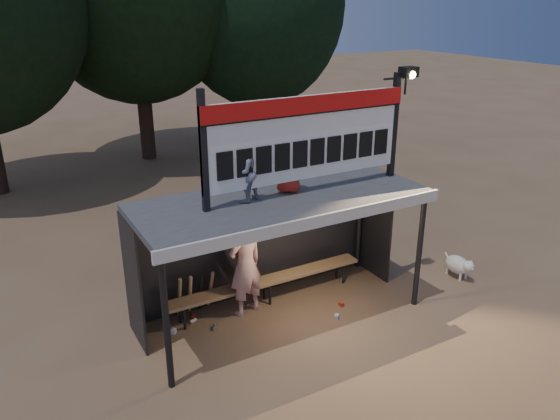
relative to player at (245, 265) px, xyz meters
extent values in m
plane|color=brown|center=(0.50, -0.42, -0.97)|extent=(80.00, 80.00, 0.00)
imported|color=silver|center=(0.00, 0.00, 0.00)|extent=(0.80, 0.62, 1.95)
imported|color=slate|center=(-0.12, -0.34, 1.86)|extent=(0.61, 0.55, 1.02)
imported|color=#A32219|center=(0.73, -0.27, 1.88)|extent=(0.63, 0.57, 1.08)
cube|color=#3B3B3D|center=(0.50, -0.42, 1.29)|extent=(5.00, 2.00, 0.12)
cube|color=silver|center=(0.50, -1.44, 1.25)|extent=(5.10, 0.06, 0.20)
cylinder|color=black|center=(-1.90, -1.32, 0.13)|extent=(0.10, 0.10, 2.20)
cylinder|color=black|center=(2.90, -1.32, 0.13)|extent=(0.10, 0.10, 2.20)
cylinder|color=black|center=(-1.90, 0.48, 0.13)|extent=(0.10, 0.10, 2.20)
cylinder|color=black|center=(2.90, 0.48, 0.13)|extent=(0.10, 0.10, 2.20)
cube|color=black|center=(0.50, 0.58, 0.13)|extent=(5.00, 0.04, 2.20)
cube|color=black|center=(-2.00, 0.08, 0.13)|extent=(0.04, 1.00, 2.20)
cube|color=black|center=(3.00, 0.08, 0.13)|extent=(0.04, 1.00, 2.20)
cylinder|color=black|center=(0.50, 0.58, 1.18)|extent=(5.00, 0.06, 0.06)
cube|color=black|center=(-0.85, -0.42, 2.30)|extent=(0.10, 0.10, 1.90)
cube|color=black|center=(2.85, -0.42, 2.30)|extent=(0.10, 0.10, 1.90)
cube|color=white|center=(1.00, -0.42, 2.30)|extent=(3.80, 0.08, 1.40)
cube|color=red|center=(1.00, -0.47, 2.86)|extent=(3.80, 0.04, 0.28)
cube|color=black|center=(1.00, -0.47, 2.71)|extent=(3.80, 0.02, 0.03)
cube|color=black|center=(-0.53, -0.47, 2.05)|extent=(0.27, 0.03, 0.45)
cube|color=black|center=(-0.19, -0.47, 2.05)|extent=(0.27, 0.03, 0.45)
cube|color=black|center=(0.15, -0.47, 2.05)|extent=(0.27, 0.03, 0.45)
cube|color=black|center=(0.49, -0.47, 2.05)|extent=(0.27, 0.03, 0.45)
cube|color=black|center=(0.83, -0.47, 2.05)|extent=(0.27, 0.03, 0.45)
cube|color=black|center=(1.17, -0.47, 2.05)|extent=(0.27, 0.03, 0.45)
cube|color=black|center=(1.51, -0.47, 2.05)|extent=(0.27, 0.03, 0.45)
cube|color=black|center=(1.85, -0.47, 2.05)|extent=(0.27, 0.03, 0.45)
cube|color=black|center=(2.19, -0.47, 2.05)|extent=(0.27, 0.03, 0.45)
cube|color=black|center=(2.53, -0.47, 2.05)|extent=(0.27, 0.03, 0.45)
cylinder|color=black|center=(2.80, -0.42, 3.15)|extent=(0.50, 0.04, 0.04)
cylinder|color=black|center=(3.05, -0.42, 3.00)|extent=(0.04, 0.04, 0.30)
cube|color=black|center=(3.05, -0.47, 3.25)|extent=(0.30, 0.22, 0.18)
sphere|color=#FFD88C|center=(3.05, -0.56, 3.21)|extent=(0.14, 0.14, 0.14)
cube|color=olive|center=(0.50, 0.13, -0.52)|extent=(4.00, 0.35, 0.06)
cylinder|color=black|center=(-1.20, 0.01, -0.75)|extent=(0.05, 0.05, 0.45)
cylinder|color=black|center=(-1.20, 0.25, -0.75)|extent=(0.05, 0.05, 0.45)
cylinder|color=black|center=(0.50, 0.01, -0.75)|extent=(0.05, 0.05, 0.45)
cylinder|color=black|center=(0.50, 0.25, -0.75)|extent=(0.05, 0.05, 0.45)
cylinder|color=black|center=(2.20, 0.01, -0.75)|extent=(0.05, 0.05, 0.45)
cylinder|color=black|center=(2.20, 0.25, -0.75)|extent=(0.05, 0.05, 0.45)
cylinder|color=#321E16|center=(1.50, 11.08, 1.12)|extent=(0.50, 0.50, 4.18)
cylinder|color=black|center=(5.50, 10.08, 0.79)|extent=(0.50, 0.50, 3.52)
ellipsoid|color=black|center=(5.50, 10.08, 4.23)|extent=(6.08, 6.08, 7.04)
ellipsoid|color=beige|center=(4.44, -0.91, -0.70)|extent=(0.36, 0.58, 0.36)
sphere|color=white|center=(4.44, -1.19, -0.61)|extent=(0.22, 0.22, 0.22)
cone|color=beige|center=(4.44, -1.29, -0.63)|extent=(0.10, 0.10, 0.10)
cone|color=beige|center=(4.39, -1.21, -0.51)|extent=(0.06, 0.06, 0.07)
cone|color=beige|center=(4.49, -1.21, -0.51)|extent=(0.06, 0.06, 0.07)
cylinder|color=#F0E5CF|center=(4.36, -1.09, -0.88)|extent=(0.05, 0.05, 0.18)
cylinder|color=beige|center=(4.52, -1.09, -0.88)|extent=(0.05, 0.05, 0.18)
cylinder|color=beige|center=(4.36, -0.73, -0.88)|extent=(0.05, 0.05, 0.18)
cylinder|color=beige|center=(4.52, -0.73, -0.88)|extent=(0.05, 0.05, 0.18)
cylinder|color=beige|center=(4.44, -0.61, -0.63)|extent=(0.04, 0.16, 0.14)
cylinder|color=olive|center=(-1.13, 0.40, -0.54)|extent=(0.07, 0.27, 0.84)
cylinder|color=#A67E4D|center=(-0.93, 0.40, -0.54)|extent=(0.07, 0.30, 0.83)
cylinder|color=black|center=(-0.73, 0.40, -0.54)|extent=(0.09, 0.33, 0.83)
cylinder|color=#A67F4D|center=(-0.53, 0.40, -0.54)|extent=(0.08, 0.35, 0.82)
cube|color=#AC2D1D|center=(1.65, -0.70, -0.93)|extent=(0.07, 0.10, 0.08)
cylinder|color=#AAAAAE|center=(-0.74, -0.23, -0.94)|extent=(0.11, 0.14, 0.07)
cube|color=beige|center=(-1.41, -0.01, -0.93)|extent=(0.12, 0.12, 0.08)
cylinder|color=#A92B1C|center=(-0.94, 0.33, -0.94)|extent=(0.09, 0.13, 0.07)
cube|color=#ADADB2|center=(1.32, -1.01, -0.93)|extent=(0.12, 0.12, 0.08)
cylinder|color=beige|center=(-1.00, 0.14, -0.94)|extent=(0.13, 0.10, 0.07)
camera|label=1|loc=(-3.75, -7.93, 4.48)|focal=35.00mm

